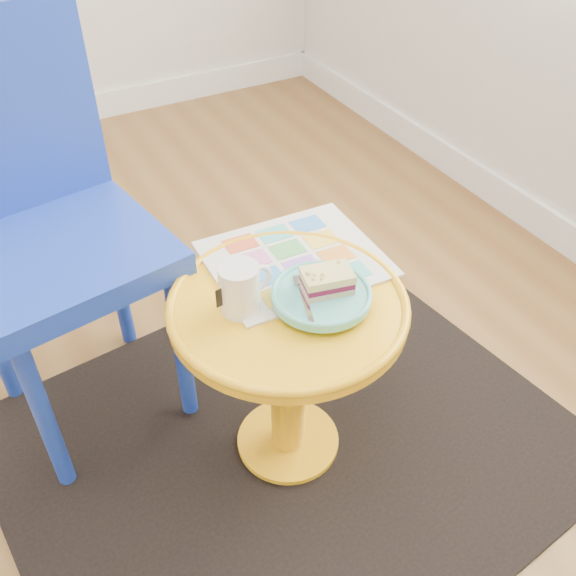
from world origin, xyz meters
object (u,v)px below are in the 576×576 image
chair (40,215)px  newspaper (294,259)px  side_table (288,349)px  mug (241,287)px  plate (321,296)px

chair → newspaper: (0.46, -0.31, -0.08)m
side_table → newspaper: newspaper is taller
side_table → mug: size_ratio=4.24×
side_table → chair: chair is taller
chair → plate: size_ratio=4.74×
side_table → mug: 0.21m
newspaper → mug: size_ratio=3.18×
chair → newspaper: 0.56m
newspaper → plate: size_ratio=1.82×
chair → plate: bearing=-56.1°
chair → plate: (0.44, -0.46, -0.06)m
side_table → newspaper: bearing=55.6°
side_table → newspaper: size_ratio=1.34×
plate → newspaper: bearing=81.2°
side_table → plate: plate is taller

